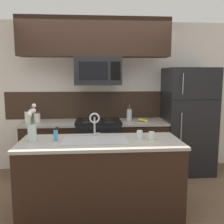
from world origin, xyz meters
The scene contains 20 objects.
ground_plane centered at (0.00, 0.00, 0.00)m, with size 10.00×10.00×0.00m, color brown.
rear_partition centered at (0.30, 1.28, 1.30)m, with size 5.20×0.10×2.60m, color silver.
splash_band centered at (0.00, 1.22, 1.15)m, with size 3.23×0.01×0.48m, color #332319.
back_counter_left centered at (-0.81, 0.90, 0.46)m, with size 0.89×0.65×0.91m.
back_counter_right centered at (0.76, 0.90, 0.46)m, with size 0.79×0.65×0.91m.
stove_range centered at (0.00, 0.90, 0.46)m, with size 0.76×0.64×0.93m.
microwave centered at (0.00, 0.88, 1.74)m, with size 0.74×0.40×0.44m.
upper_cabinet_band centered at (-0.05, 0.85, 2.27)m, with size 2.38×0.34×0.60m, color black.
refrigerator centered at (1.54, 0.92, 0.90)m, with size 0.81×0.74×1.80m.
storage_jar_tall centered at (-1.14, 0.86, 1.02)m, with size 0.11×0.11×0.21m.
storage_jar_medium centered at (-1.01, 0.94, 0.99)m, with size 0.11×0.11×0.17m.
banana_bunch centered at (0.75, 0.84, 0.93)m, with size 0.19×0.12×0.08m.
french_press centered at (0.53, 0.96, 1.01)m, with size 0.09×0.09×0.27m.
island_counter centered at (0.00, -0.35, 0.46)m, with size 1.90×0.75×0.91m.
kitchen_sink centered at (-0.07, -0.35, 0.84)m, with size 0.76×0.40×0.16m.
sink_faucet centered at (-0.07, -0.15, 1.11)m, with size 0.14×0.14×0.31m.
dish_soap_bottle centered at (-0.52, -0.32, 0.98)m, with size 0.06×0.05×0.16m.
drinking_glass centered at (0.48, -0.30, 0.96)m, with size 0.07×0.07×0.10m.
spare_glass centered at (0.61, -0.35, 0.96)m, with size 0.07×0.07×0.10m.
flower_vase centered at (-0.79, -0.32, 1.06)m, with size 0.10×0.13×0.44m.
Camera 1 is at (-0.08, -3.22, 1.67)m, focal length 40.00 mm.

